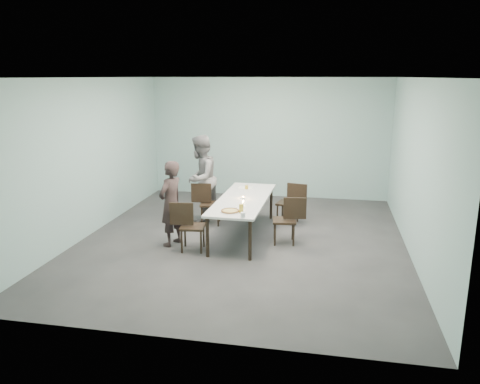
% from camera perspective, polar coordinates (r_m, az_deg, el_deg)
% --- Properties ---
extents(ground, '(7.00, 7.00, 0.00)m').
position_cam_1_polar(ground, '(8.90, 0.28, -5.92)').
color(ground, '#333335').
rests_on(ground, ground).
extents(room_shell, '(6.02, 7.02, 3.01)m').
position_cam_1_polar(room_shell, '(8.43, 0.29, 7.14)').
color(room_shell, '#94BABA').
rests_on(room_shell, ground).
extents(table, '(0.94, 2.61, 0.75)m').
position_cam_1_polar(table, '(8.97, 0.38, -1.12)').
color(table, white).
rests_on(table, ground).
extents(chair_near_left, '(0.63, 0.47, 0.87)m').
position_cam_1_polar(chair_near_left, '(8.33, -6.36, -3.77)').
color(chair_near_left, black).
rests_on(chair_near_left, ground).
extents(chair_far_left, '(0.64, 0.48, 0.87)m').
position_cam_1_polar(chair_far_left, '(9.76, -4.09, -1.07)').
color(chair_far_left, black).
rests_on(chair_far_left, ground).
extents(chair_near_right, '(0.64, 0.47, 0.87)m').
position_cam_1_polar(chair_near_right, '(8.67, 5.95, -3.04)').
color(chair_near_right, black).
rests_on(chair_near_right, ground).
extents(chair_far_right, '(0.64, 0.50, 0.87)m').
position_cam_1_polar(chair_far_right, '(9.82, 6.31, -1.02)').
color(chair_far_right, black).
rests_on(chair_far_right, ground).
extents(diner_near, '(0.54, 0.66, 1.57)m').
position_cam_1_polar(diner_near, '(8.55, -8.42, -1.41)').
color(diner_near, black).
rests_on(diner_near, ground).
extents(diner_far, '(0.81, 0.98, 1.83)m').
position_cam_1_polar(diner_far, '(9.94, -4.83, 1.66)').
color(diner_far, slate).
rests_on(diner_far, ground).
extents(pizza, '(0.34, 0.34, 0.04)m').
position_cam_1_polar(pizza, '(8.05, -1.21, -2.33)').
color(pizza, white).
rests_on(pizza, table).
extents(side_plate, '(0.18, 0.18, 0.01)m').
position_cam_1_polar(side_plate, '(8.35, 0.06, -1.82)').
color(side_plate, white).
rests_on(side_plate, table).
extents(beer_glass, '(0.08, 0.08, 0.15)m').
position_cam_1_polar(beer_glass, '(7.99, 0.15, -2.04)').
color(beer_glass, gold).
rests_on(beer_glass, table).
extents(water_tumbler, '(0.08, 0.08, 0.09)m').
position_cam_1_polar(water_tumbler, '(7.72, 0.36, -2.83)').
color(water_tumbler, silver).
rests_on(water_tumbler, table).
extents(tealight, '(0.06, 0.06, 0.05)m').
position_cam_1_polar(tealight, '(8.90, 0.40, -0.72)').
color(tealight, silver).
rests_on(tealight, table).
extents(amber_tumbler, '(0.07, 0.07, 0.08)m').
position_cam_1_polar(amber_tumbler, '(9.67, 0.80, 0.59)').
color(amber_tumbler, gold).
rests_on(amber_tumbler, table).
extents(menu, '(0.30, 0.22, 0.01)m').
position_cam_1_polar(menu, '(9.78, 0.66, 0.52)').
color(menu, silver).
rests_on(menu, table).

